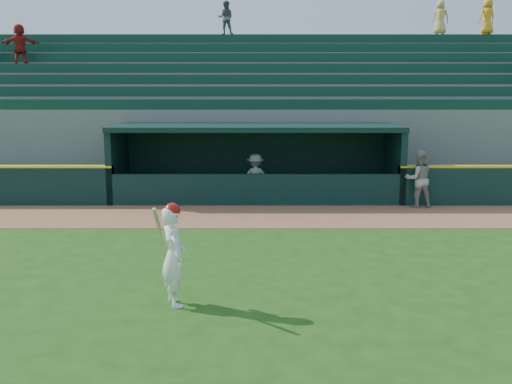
{
  "coord_description": "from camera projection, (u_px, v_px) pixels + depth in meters",
  "views": [
    {
      "loc": [
        0.0,
        -11.17,
        3.58
      ],
      "look_at": [
        0.0,
        1.6,
        1.3
      ],
      "focal_mm": 40.0,
      "sensor_mm": 36.0,
      "label": 1
    }
  ],
  "objects": [
    {
      "name": "ground",
      "position": [
        256.0,
        268.0,
        11.63
      ],
      "size": [
        120.0,
        120.0,
        0.0
      ],
      "primitive_type": "plane",
      "color": "#214C13",
      "rests_on": "ground"
    },
    {
      "name": "dugout_player_front",
      "position": [
        418.0,
        179.0,
        17.59
      ],
      "size": [
        0.93,
        0.76,
        1.78
      ],
      "primitive_type": "imported",
      "rotation": [
        0.0,
        0.0,
        3.24
      ],
      "color": "gray",
      "rests_on": "ground"
    },
    {
      "name": "dugout_player_inside",
      "position": [
        255.0,
        177.0,
        18.79
      ],
      "size": [
        1.02,
        0.63,
        1.53
      ],
      "primitive_type": "imported",
      "rotation": [
        0.0,
        0.0,
        3.2
      ],
      "color": "#9D9D98",
      "rests_on": "ground"
    },
    {
      "name": "batter_at_plate",
      "position": [
        173.0,
        254.0,
        9.51
      ],
      "size": [
        0.62,
        0.85,
        1.78
      ],
      "color": "white",
      "rests_on": "ground"
    },
    {
      "name": "warning_track",
      "position": [
        256.0,
        216.0,
        16.45
      ],
      "size": [
        40.0,
        3.0,
        0.01
      ],
      "primitive_type": "cube",
      "color": "#945E3B",
      "rests_on": "ground"
    },
    {
      "name": "stands",
      "position": [
        256.0,
        120.0,
        23.58
      ],
      "size": [
        34.5,
        6.25,
        7.5
      ],
      "color": "slate",
      "rests_on": "ground"
    },
    {
      "name": "dugout",
      "position": [
        256.0,
        157.0,
        19.27
      ],
      "size": [
        9.4,
        2.8,
        2.46
      ],
      "color": "slate",
      "rests_on": "ground"
    }
  ]
}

